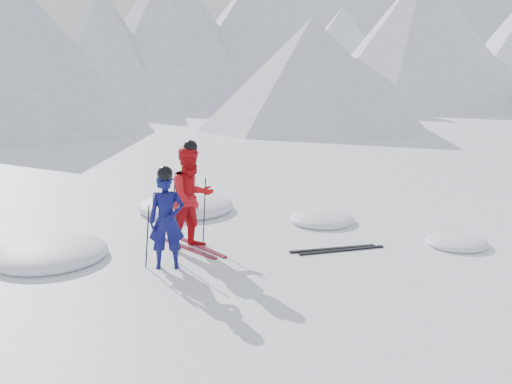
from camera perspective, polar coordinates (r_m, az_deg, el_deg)
name	(u,v)px	position (r m, az deg, el deg)	size (l,w,h in m)	color
ground	(330,247)	(10.50, 7.78, -5.71)	(160.00, 160.00, 0.00)	white
mountain_range	(139,28)	(45.14, -12.20, 16.49)	(106.15, 62.94, 15.53)	#B2BCD1
skier_blue	(167,221)	(9.20, -9.39, -3.01)	(0.60, 0.39, 1.64)	#0D0F53
skier_red	(192,198)	(10.14, -6.78, -0.62)	(0.95, 0.74, 1.95)	red
pole_blue_left	(147,236)	(9.34, -11.37, -4.61)	(0.02, 0.02, 1.10)	black
pole_blue_right	(177,231)	(9.58, -8.34, -4.07)	(0.02, 0.02, 1.10)	black
pole_red_left	(173,214)	(10.36, -8.76, -2.25)	(0.02, 0.02, 1.30)	black
pole_red_right	(204,211)	(10.46, -5.46, -2.03)	(0.02, 0.02, 1.30)	black
ski_worn_left	(187,248)	(10.36, -7.27, -5.85)	(0.09, 1.70, 0.03)	black
ski_worn_right	(199,246)	(10.44, -6.02, -5.69)	(0.09, 1.70, 0.03)	black
ski_loose_a	(333,249)	(10.33, 8.06, -5.93)	(0.09, 1.70, 0.03)	black
ski_loose_b	(342,250)	(10.27, 9.00, -6.08)	(0.09, 1.70, 0.03)	black
snow_lumps	(180,227)	(11.78, -8.03, -3.72)	(8.75, 6.63, 0.51)	white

